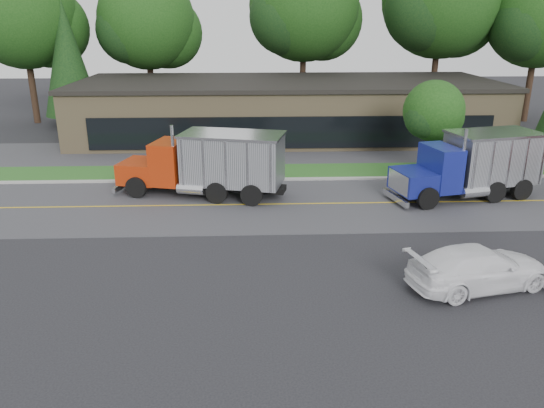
{
  "coord_description": "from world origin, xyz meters",
  "views": [
    {
      "loc": [
        -0.89,
        -16.1,
        8.84
      ],
      "look_at": [
        -0.08,
        3.94,
        1.8
      ],
      "focal_mm": 35.0,
      "sensor_mm": 36.0,
      "label": 1
    }
  ],
  "objects": [
    {
      "name": "ground",
      "position": [
        0.0,
        0.0,
        0.0
      ],
      "size": [
        140.0,
        140.0,
        0.0
      ],
      "primitive_type": "plane",
      "color": "#2E2E32",
      "rests_on": "ground"
    },
    {
      "name": "strip_mall",
      "position": [
        2.0,
        26.0,
        2.0
      ],
      "size": [
        32.0,
        12.0,
        4.0
      ],
      "primitive_type": "cube",
      "color": "#8E7A57",
      "rests_on": "ground"
    },
    {
      "name": "far_parking",
      "position": [
        0.0,
        20.0,
        0.0
      ],
      "size": [
        60.0,
        7.0,
        0.02
      ],
      "primitive_type": "cube",
      "color": "#515155",
      "rests_on": "ground"
    },
    {
      "name": "tree_far_b",
      "position": [
        -9.86,
        34.11,
        8.26
      ],
      "size": [
        9.07,
        8.54,
        12.94
      ],
      "color": "#382619",
      "rests_on": "ground"
    },
    {
      "name": "tree_far_c",
      "position": [
        4.16,
        34.12,
        9.46
      ],
      "size": [
        10.39,
        9.78,
        14.82
      ],
      "color": "#382619",
      "rests_on": "ground"
    },
    {
      "name": "center_line",
      "position": [
        0.0,
        9.0,
        0.0
      ],
      "size": [
        60.0,
        0.12,
        0.01
      ],
      "primitive_type": "cube",
      "color": "gold",
      "rests_on": "ground"
    },
    {
      "name": "rally_car",
      "position": [
        6.91,
        0.07,
        0.74
      ],
      "size": [
        5.43,
        3.22,
        1.47
      ],
      "primitive_type": "imported",
      "rotation": [
        0.0,
        0.0,
        1.81
      ],
      "color": "white",
      "rests_on": "ground"
    },
    {
      "name": "grass_verge",
      "position": [
        0.0,
        15.0,
        0.0
      ],
      "size": [
        60.0,
        3.4,
        0.03
      ],
      "primitive_type": "cube",
      "color": "#275D20",
      "rests_on": "ground"
    },
    {
      "name": "tree_verge",
      "position": [
        10.06,
        15.05,
        3.47
      ],
      "size": [
        3.83,
        3.6,
        5.46
      ],
      "color": "#382619",
      "rests_on": "ground"
    },
    {
      "name": "evergreen_left",
      "position": [
        -16.0,
        30.0,
        5.72
      ],
      "size": [
        4.58,
        4.58,
        10.41
      ],
      "color": "#382619",
      "rests_on": "ground"
    },
    {
      "name": "curb",
      "position": [
        0.0,
        13.2,
        0.0
      ],
      "size": [
        60.0,
        0.3,
        0.12
      ],
      "primitive_type": "cube",
      "color": "#9E9E99",
      "rests_on": "ground"
    },
    {
      "name": "dump_truck_red",
      "position": [
        -2.99,
        10.58,
        1.81
      ],
      "size": [
        8.99,
        4.53,
        3.36
      ],
      "rotation": [
        0.0,
        0.0,
        2.89
      ],
      "color": "black",
      "rests_on": "ground"
    },
    {
      "name": "road",
      "position": [
        0.0,
        9.0,
        0.0
      ],
      "size": [
        60.0,
        8.0,
        0.02
      ],
      "primitive_type": "cube",
      "color": "#515155",
      "rests_on": "ground"
    },
    {
      "name": "tree_far_d",
      "position": [
        16.17,
        33.13,
        10.03
      ],
      "size": [
        11.01,
        10.36,
        15.71
      ],
      "color": "#382619",
      "rests_on": "ground"
    },
    {
      "name": "dump_truck_blue",
      "position": [
        10.57,
        9.84,
        1.8
      ],
      "size": [
        7.94,
        4.18,
        3.36
      ],
      "rotation": [
        0.0,
        0.0,
        3.37
      ],
      "color": "black",
      "rests_on": "ground"
    },
    {
      "name": "tree_far_e",
      "position": [
        24.15,
        31.12,
        8.78
      ],
      "size": [
        9.64,
        9.08,
        13.75
      ],
      "color": "#382619",
      "rests_on": "ground"
    },
    {
      "name": "tree_far_a",
      "position": [
        -19.85,
        32.12,
        8.75
      ],
      "size": [
        9.61,
        9.05,
        13.71
      ],
      "color": "#382619",
      "rests_on": "ground"
    }
  ]
}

